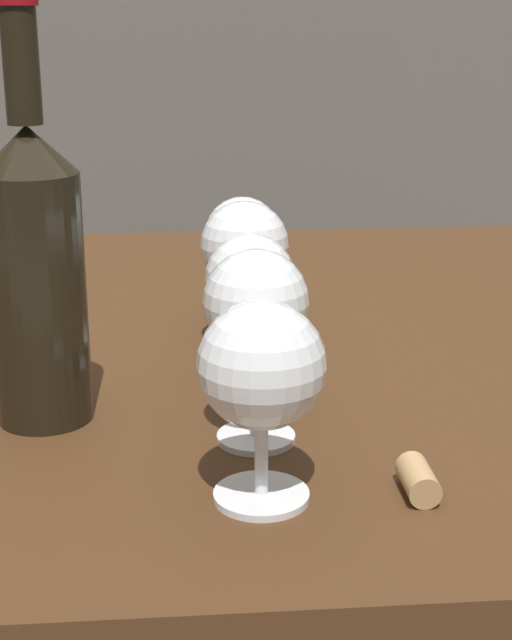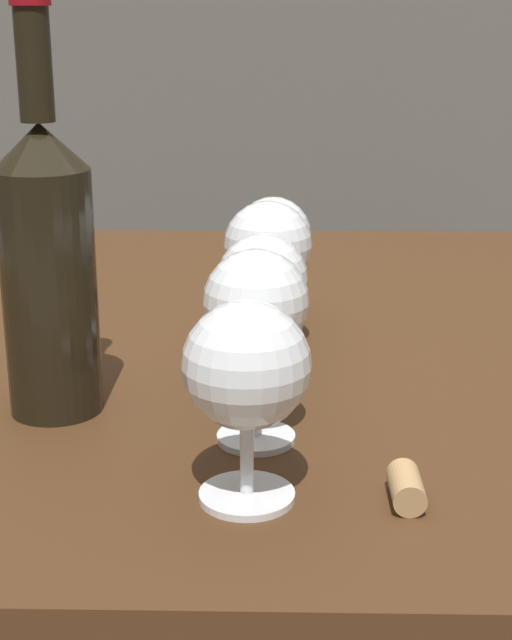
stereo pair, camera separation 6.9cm
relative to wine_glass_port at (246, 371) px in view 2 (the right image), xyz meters
name	(u,v)px [view 2 (the right image)]	position (x,y,z in m)	size (l,w,h in m)	color
dining_table	(214,420)	(-0.04, 0.34, -0.19)	(1.20, 0.94, 0.76)	#472B16
wine_glass_port	(246,371)	(0.00, 0.00, 0.00)	(0.08, 0.08, 0.14)	white
wine_glass_pinot	(256,308)	(0.00, 0.09, 0.01)	(0.08, 0.08, 0.15)	white
wine_glass_cabernet	(262,284)	(0.01, 0.19, 0.00)	(0.07, 0.07, 0.14)	white
wine_glass_amber	(268,249)	(0.01, 0.30, 0.01)	(0.08, 0.08, 0.14)	white
wine_glass_rose	(273,238)	(0.02, 0.39, 0.00)	(0.08, 0.08, 0.13)	white
wine_bottle	(48,262)	(-0.16, 0.15, 0.03)	(0.07, 0.07, 0.32)	black
cork	(406,487)	(0.10, 0.00, -0.08)	(0.02, 0.02, 0.04)	tan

